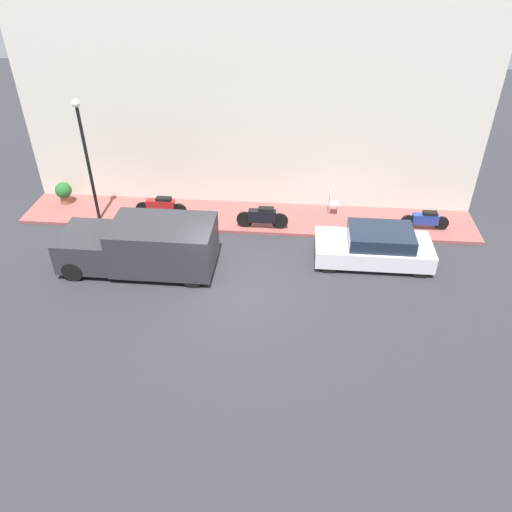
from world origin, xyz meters
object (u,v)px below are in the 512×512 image
(parked_car, at_px, (375,246))
(motorcycle_blue, at_px, (425,219))
(streetlamp, at_px, (85,150))
(motorcycle_black, at_px, (263,217))
(delivery_van, at_px, (141,245))
(motorcycle_red, at_px, (161,206))
(potted_plant, at_px, (64,192))
(cafe_chair, at_px, (332,202))

(parked_car, height_order, motorcycle_blue, parked_car)
(streetlamp, bearing_deg, parked_car, -99.66)
(streetlamp, bearing_deg, motorcycle_black, -90.49)
(delivery_van, bearing_deg, streetlamp, 42.10)
(parked_car, xyz_separation_m, motorcycle_red, (2.18, 8.10, -0.02))
(parked_car, height_order, delivery_van, delivery_van)
(motorcycle_red, relative_size, streetlamp, 0.43)
(motorcycle_blue, height_order, streetlamp, streetlamp)
(potted_plant, xyz_separation_m, cafe_chair, (0.10, -11.03, 0.00))
(parked_car, distance_m, motorcycle_black, 4.40)
(streetlamp, xyz_separation_m, potted_plant, (1.18, 1.85, -2.38))
(motorcycle_blue, relative_size, motorcycle_black, 0.91)
(motorcycle_black, xyz_separation_m, potted_plant, (1.23, 8.35, 0.06))
(motorcycle_black, xyz_separation_m, cafe_chair, (1.33, -2.67, 0.06))
(motorcycle_red, height_order, cafe_chair, cafe_chair)
(motorcycle_black, bearing_deg, streetlamp, 89.51)
(motorcycle_blue, relative_size, potted_plant, 1.94)
(cafe_chair, bearing_deg, streetlamp, 97.90)
(motorcycle_black, height_order, motorcycle_red, motorcycle_red)
(parked_car, bearing_deg, motorcycle_red, 74.92)
(motorcycle_black, bearing_deg, potted_plant, 81.60)
(motorcycle_black, relative_size, potted_plant, 2.12)
(delivery_van, relative_size, streetlamp, 1.10)
(delivery_van, height_order, motorcycle_black, delivery_van)
(motorcycle_blue, xyz_separation_m, streetlamp, (-0.41, 12.70, 2.51))
(parked_car, relative_size, motorcycle_black, 2.02)
(motorcycle_blue, xyz_separation_m, potted_plant, (0.77, 14.55, 0.13))
(streetlamp, relative_size, potted_plant, 5.11)
(delivery_van, bearing_deg, parked_car, -82.22)
(parked_car, bearing_deg, potted_plant, 76.51)
(delivery_van, bearing_deg, cafe_chair, -57.70)
(delivery_van, distance_m, potted_plant, 6.03)
(potted_plant, bearing_deg, cafe_chair, -89.50)
(cafe_chair, bearing_deg, parked_car, -155.95)
(parked_car, bearing_deg, cafe_chair, 24.05)
(delivery_van, distance_m, motorcycle_black, 4.83)
(motorcycle_red, bearing_deg, parked_car, -105.08)
(motorcycle_black, distance_m, motorcycle_red, 4.08)
(parked_car, xyz_separation_m, motorcycle_blue, (2.21, -2.15, -0.10))
(motorcycle_blue, distance_m, potted_plant, 14.57)
(motorcycle_blue, relative_size, motorcycle_red, 0.87)
(potted_plant, bearing_deg, motorcycle_blue, -93.02)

